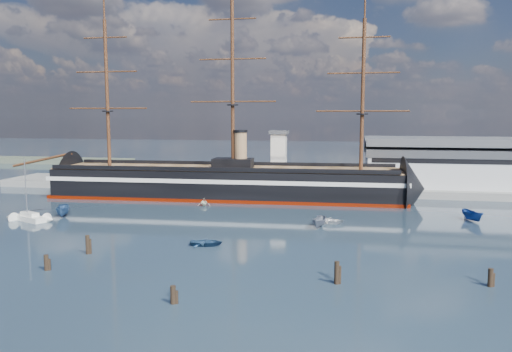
# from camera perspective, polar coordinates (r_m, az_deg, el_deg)

# --- Properties ---
(ground) EXTENTS (600.00, 600.00, 0.00)m
(ground) POSITION_cam_1_polar(r_m,az_deg,el_deg) (107.90, -1.47, -4.38)
(ground) COLOR #1D2631
(ground) RESTS_ON ground
(quay) EXTENTS (180.00, 18.00, 2.00)m
(quay) POSITION_cam_1_polar(r_m,az_deg,el_deg) (141.54, 5.58, -1.68)
(quay) COLOR slate
(quay) RESTS_ON ground
(warehouse) EXTENTS (63.00, 21.00, 11.60)m
(warehouse) POSITION_cam_1_polar(r_m,az_deg,el_deg) (148.33, 24.57, 1.23)
(warehouse) COLOR #B7BABC
(warehouse) RESTS_ON ground
(quay_tower) EXTENTS (5.00, 5.00, 15.00)m
(quay_tower) POSITION_cam_1_polar(r_m,az_deg,el_deg) (138.23, 2.62, 2.21)
(quay_tower) COLOR silver
(quay_tower) RESTS_ON ground
(warship) EXTENTS (113.16, 19.45, 53.94)m
(warship) POSITION_cam_1_polar(r_m,az_deg,el_deg) (128.89, -4.25, -0.70)
(warship) COLOR black
(warship) RESTS_ON ground
(sailboat) EXTENTS (8.17, 5.37, 12.67)m
(sailboat) POSITION_cam_1_polar(r_m,az_deg,el_deg) (110.83, -24.44, -4.29)
(sailboat) COLOR white
(sailboat) RESTS_ON ground
(motorboat_a) EXTENTS (8.10, 5.59, 3.05)m
(motorboat_a) POSITION_cam_1_polar(r_m,az_deg,el_deg) (112.54, -21.17, -4.38)
(motorboat_a) COLOR #315384
(motorboat_a) RESTS_ON ground
(motorboat_b) EXTENTS (1.89, 3.51, 1.55)m
(motorboat_b) POSITION_cam_1_polar(r_m,az_deg,el_deg) (82.93, -5.68, -7.92)
(motorboat_b) COLOR navy
(motorboat_b) RESTS_ON ground
(motorboat_c) EXTENTS (6.84, 3.66, 2.60)m
(motorboat_c) POSITION_cam_1_polar(r_m,az_deg,el_deg) (95.82, 7.24, -5.90)
(motorboat_c) COLOR slate
(motorboat_c) RESTS_ON ground
(motorboat_d) EXTENTS (5.90, 4.28, 1.99)m
(motorboat_d) POSITION_cam_1_polar(r_m,az_deg,el_deg) (118.26, -5.97, -3.41)
(motorboat_d) COLOR silver
(motorboat_d) RESTS_ON ground
(motorboat_e) EXTENTS (1.52, 3.40, 1.55)m
(motorboat_e) POSITION_cam_1_polar(r_m,az_deg,el_deg) (99.90, 8.47, -5.39)
(motorboat_e) COLOR white
(motorboat_e) RESTS_ON ground
(motorboat_f) EXTENTS (7.40, 5.08, 2.78)m
(motorboat_f) POSITION_cam_1_polar(r_m,az_deg,el_deg) (109.93, 23.49, -4.76)
(motorboat_f) COLOR navy
(motorboat_f) RESTS_ON ground
(piling_near_left) EXTENTS (0.64, 0.64, 2.88)m
(piling_near_left) POSITION_cam_1_polar(r_m,az_deg,el_deg) (75.81, -22.80, -9.89)
(piling_near_left) COLOR black
(piling_near_left) RESTS_ON ground
(piling_near_mid) EXTENTS (0.64, 0.64, 2.81)m
(piling_near_mid) POSITION_cam_1_polar(r_m,az_deg,el_deg) (59.23, -9.44, -14.20)
(piling_near_mid) COLOR black
(piling_near_mid) RESTS_ON ground
(piling_near_right) EXTENTS (0.64, 0.64, 3.63)m
(piling_near_right) POSITION_cam_1_polar(r_m,az_deg,el_deg) (65.56, 9.19, -12.07)
(piling_near_right) COLOR black
(piling_near_right) RESTS_ON ground
(piling_far_right) EXTENTS (0.64, 0.64, 3.02)m
(piling_far_right) POSITION_cam_1_polar(r_m,az_deg,el_deg) (70.19, 25.17, -11.37)
(piling_far_right) COLOR black
(piling_far_right) RESTS_ON ground
(piling_extra) EXTENTS (0.64, 0.64, 3.64)m
(piling_extra) POSITION_cam_1_polar(r_m,az_deg,el_deg) (82.04, -18.65, -8.43)
(piling_extra) COLOR black
(piling_extra) RESTS_ON ground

